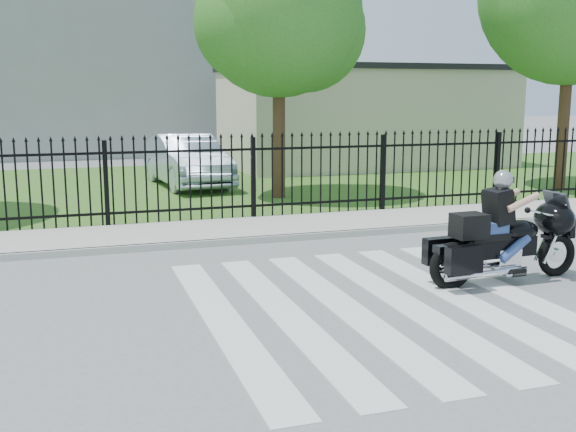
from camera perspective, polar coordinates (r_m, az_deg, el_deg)
name	(u,v)px	position (r m, az deg, el deg)	size (l,w,h in m)	color
ground	(375,305)	(8.87, 7.35, -7.49)	(120.00, 120.00, 0.00)	slate
crosswalk	(375,305)	(8.86, 7.36, -7.45)	(5.00, 5.50, 0.01)	silver
sidewalk	(267,228)	(13.39, -1.81, -1.03)	(40.00, 2.00, 0.12)	#ADAAA3
curb	(282,238)	(12.46, -0.52, -1.89)	(40.00, 0.12, 0.12)	#ADAAA3
grass_strip	(201,185)	(20.13, -7.40, 2.59)	(40.00, 12.00, 0.02)	#346121
iron_fence	(253,180)	(14.21, -2.96, 3.07)	(26.00, 0.04, 1.80)	black
tree_mid	(279,13)	(17.50, -0.80, 16.80)	(4.20, 4.20, 6.78)	#382316
building_low	(363,119)	(25.92, 6.33, 8.20)	(10.00, 6.00, 3.50)	#BCB69D
building_low_roof	(364,69)	(25.92, 6.42, 12.29)	(10.20, 6.20, 0.20)	black
building_tall	(76,20)	(33.78, -17.48, 15.51)	(15.00, 10.00, 12.00)	gray
motorcycle_rider	(503,236)	(10.15, 17.72, -1.61)	(2.53, 0.81, 1.67)	black
parked_car	(187,160)	(19.87, -8.54, 4.68)	(1.60, 4.58, 1.51)	#A3B4CD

